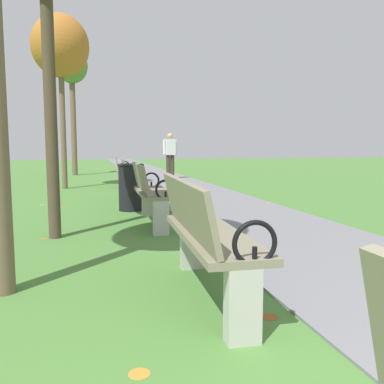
{
  "coord_description": "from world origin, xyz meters",
  "views": [
    {
      "loc": [
        -1.29,
        -0.02,
        1.13
      ],
      "look_at": [
        -0.05,
        5.05,
        0.55
      ],
      "focal_mm": 37.59,
      "sensor_mm": 36.0,
      "label": 1
    }
  ],
  "objects_px": {
    "tree_3": "(60,47)",
    "trash_bin": "(131,187)",
    "park_bench_4": "(131,177)",
    "park_bench_2": "(204,234)",
    "park_bench_3": "(150,192)",
    "park_bench_5": "(122,170)",
    "pedestrian_walking": "(170,153)",
    "tree_4": "(72,71)"
  },
  "relations": [
    {
      "from": "tree_3",
      "to": "trash_bin",
      "type": "relative_size",
      "value": 5.55
    },
    {
      "from": "park_bench_4",
      "to": "trash_bin",
      "type": "bearing_deg",
      "value": -95.35
    },
    {
      "from": "park_bench_2",
      "to": "park_bench_3",
      "type": "height_order",
      "value": "same"
    },
    {
      "from": "tree_3",
      "to": "park_bench_5",
      "type": "bearing_deg",
      "value": 1.41
    },
    {
      "from": "park_bench_5",
      "to": "tree_3",
      "type": "bearing_deg",
      "value": -178.59
    },
    {
      "from": "pedestrian_walking",
      "to": "trash_bin",
      "type": "bearing_deg",
      "value": -106.33
    },
    {
      "from": "park_bench_3",
      "to": "trash_bin",
      "type": "height_order",
      "value": "park_bench_3"
    },
    {
      "from": "park_bench_3",
      "to": "park_bench_5",
      "type": "relative_size",
      "value": 0.99
    },
    {
      "from": "tree_4",
      "to": "trash_bin",
      "type": "height_order",
      "value": "tree_4"
    },
    {
      "from": "park_bench_3",
      "to": "park_bench_4",
      "type": "bearing_deg",
      "value": 90.0
    },
    {
      "from": "tree_3",
      "to": "pedestrian_walking",
      "type": "distance_m",
      "value": 5.14
    },
    {
      "from": "park_bench_2",
      "to": "pedestrian_walking",
      "type": "xyz_separation_m",
      "value": [
        1.87,
        11.27,
        0.44
      ]
    },
    {
      "from": "trash_bin",
      "to": "park_bench_5",
      "type": "bearing_deg",
      "value": 88.08
    },
    {
      "from": "park_bench_2",
      "to": "park_bench_4",
      "type": "bearing_deg",
      "value": 90.0
    },
    {
      "from": "park_bench_2",
      "to": "park_bench_4",
      "type": "xyz_separation_m",
      "value": [
        0.0,
        5.97,
        0.0
      ]
    },
    {
      "from": "tree_4",
      "to": "pedestrian_walking",
      "type": "distance_m",
      "value": 5.68
    },
    {
      "from": "park_bench_3",
      "to": "park_bench_4",
      "type": "xyz_separation_m",
      "value": [
        0.0,
        3.0,
        0.0
      ]
    },
    {
      "from": "tree_3",
      "to": "park_bench_2",
      "type": "bearing_deg",
      "value": -79.8
    },
    {
      "from": "park_bench_4",
      "to": "trash_bin",
      "type": "xyz_separation_m",
      "value": [
        -0.15,
        -1.57,
        -0.06
      ]
    },
    {
      "from": "tree_4",
      "to": "trash_bin",
      "type": "relative_size",
      "value": 6.06
    },
    {
      "from": "tree_3",
      "to": "pedestrian_walking",
      "type": "bearing_deg",
      "value": 36.24
    },
    {
      "from": "tree_3",
      "to": "trash_bin",
      "type": "height_order",
      "value": "tree_3"
    },
    {
      "from": "park_bench_4",
      "to": "pedestrian_walking",
      "type": "xyz_separation_m",
      "value": [
        1.87,
        5.3,
        0.44
      ]
    },
    {
      "from": "park_bench_5",
      "to": "tree_4",
      "type": "xyz_separation_m",
      "value": [
        -1.55,
        5.62,
        3.72
      ]
    },
    {
      "from": "tree_3",
      "to": "pedestrian_walking",
      "type": "xyz_separation_m",
      "value": [
        3.44,
        2.52,
        -2.86
      ]
    },
    {
      "from": "park_bench_4",
      "to": "park_bench_5",
      "type": "height_order",
      "value": "same"
    },
    {
      "from": "pedestrian_walking",
      "to": "trash_bin",
      "type": "height_order",
      "value": "pedestrian_walking"
    },
    {
      "from": "park_bench_2",
      "to": "park_bench_5",
      "type": "bearing_deg",
      "value": 90.0
    },
    {
      "from": "park_bench_3",
      "to": "trash_bin",
      "type": "relative_size",
      "value": 1.92
    },
    {
      "from": "park_bench_3",
      "to": "pedestrian_walking",
      "type": "distance_m",
      "value": 8.52
    },
    {
      "from": "park_bench_3",
      "to": "pedestrian_walking",
      "type": "relative_size",
      "value": 0.99
    },
    {
      "from": "park_bench_2",
      "to": "park_bench_5",
      "type": "height_order",
      "value": "same"
    },
    {
      "from": "tree_3",
      "to": "tree_4",
      "type": "bearing_deg",
      "value": 89.73
    },
    {
      "from": "park_bench_4",
      "to": "park_bench_2",
      "type": "bearing_deg",
      "value": -90.0
    },
    {
      "from": "park_bench_2",
      "to": "tree_3",
      "type": "bearing_deg",
      "value": 100.2
    },
    {
      "from": "park_bench_5",
      "to": "tree_4",
      "type": "relative_size",
      "value": 0.32
    },
    {
      "from": "tree_3",
      "to": "tree_4",
      "type": "height_order",
      "value": "tree_4"
    },
    {
      "from": "park_bench_3",
      "to": "park_bench_4",
      "type": "distance_m",
      "value": 3.0
    },
    {
      "from": "tree_3",
      "to": "trash_bin",
      "type": "bearing_deg",
      "value": -71.84
    },
    {
      "from": "park_bench_4",
      "to": "tree_3",
      "type": "bearing_deg",
      "value": 119.54
    },
    {
      "from": "park_bench_3",
      "to": "tree_4",
      "type": "xyz_separation_m",
      "value": [
        -1.55,
        11.44,
        3.72
      ]
    },
    {
      "from": "park_bench_4",
      "to": "tree_3",
      "type": "height_order",
      "value": "tree_3"
    }
  ]
}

